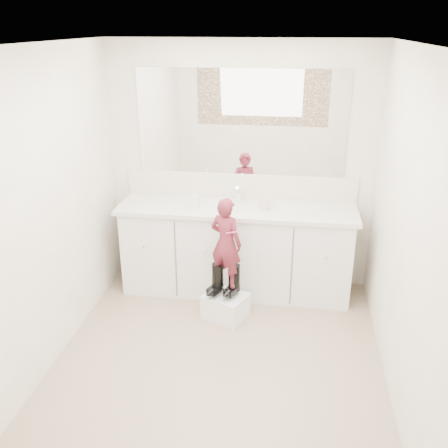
# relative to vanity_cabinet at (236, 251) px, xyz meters

# --- Properties ---
(floor) EXTENTS (3.00, 3.00, 0.00)m
(floor) POSITION_rel_vanity_cabinet_xyz_m (0.00, -1.23, -0.42)
(floor) COLOR #867058
(floor) RESTS_ON ground
(ceiling) EXTENTS (3.00, 3.00, 0.00)m
(ceiling) POSITION_rel_vanity_cabinet_xyz_m (0.00, -1.23, 1.97)
(ceiling) COLOR white
(ceiling) RESTS_ON wall_back
(wall_back) EXTENTS (2.60, 0.00, 2.60)m
(wall_back) POSITION_rel_vanity_cabinet_xyz_m (0.00, 0.27, 0.77)
(wall_back) COLOR beige
(wall_back) RESTS_ON floor
(wall_front) EXTENTS (2.60, 0.00, 2.60)m
(wall_front) POSITION_rel_vanity_cabinet_xyz_m (0.00, -2.73, 0.77)
(wall_front) COLOR beige
(wall_front) RESTS_ON floor
(wall_left) EXTENTS (0.00, 3.00, 3.00)m
(wall_left) POSITION_rel_vanity_cabinet_xyz_m (-1.30, -1.23, 0.78)
(wall_left) COLOR beige
(wall_left) RESTS_ON floor
(wall_right) EXTENTS (0.00, 3.00, 3.00)m
(wall_right) POSITION_rel_vanity_cabinet_xyz_m (1.30, -1.23, 0.78)
(wall_right) COLOR beige
(wall_right) RESTS_ON floor
(vanity_cabinet) EXTENTS (2.20, 0.55, 0.85)m
(vanity_cabinet) POSITION_rel_vanity_cabinet_xyz_m (0.00, 0.00, 0.00)
(vanity_cabinet) COLOR silver
(vanity_cabinet) RESTS_ON floor
(countertop) EXTENTS (2.28, 0.58, 0.04)m
(countertop) POSITION_rel_vanity_cabinet_xyz_m (0.00, -0.01, 0.45)
(countertop) COLOR beige
(countertop) RESTS_ON vanity_cabinet
(backsplash) EXTENTS (2.28, 0.03, 0.25)m
(backsplash) POSITION_rel_vanity_cabinet_xyz_m (0.00, 0.26, 0.59)
(backsplash) COLOR beige
(backsplash) RESTS_ON countertop
(mirror) EXTENTS (2.00, 0.02, 1.00)m
(mirror) POSITION_rel_vanity_cabinet_xyz_m (0.00, 0.26, 1.22)
(mirror) COLOR white
(mirror) RESTS_ON wall_back
(dot_panel) EXTENTS (2.00, 0.01, 1.20)m
(dot_panel) POSITION_rel_vanity_cabinet_xyz_m (0.00, -2.71, 1.22)
(dot_panel) COLOR #472819
(dot_panel) RESTS_ON wall_front
(faucet) EXTENTS (0.08, 0.08, 0.10)m
(faucet) POSITION_rel_vanity_cabinet_xyz_m (0.00, 0.15, 0.52)
(faucet) COLOR silver
(faucet) RESTS_ON countertop
(cup) EXTENTS (0.14, 0.14, 0.10)m
(cup) POSITION_rel_vanity_cabinet_xyz_m (0.27, -0.02, 0.52)
(cup) COLOR beige
(cup) RESTS_ON countertop
(soap_bottle) EXTENTS (0.10, 0.10, 0.18)m
(soap_bottle) POSITION_rel_vanity_cabinet_xyz_m (-0.40, -0.07, 0.56)
(soap_bottle) COLOR white
(soap_bottle) RESTS_ON countertop
(step_stool) EXTENTS (0.45, 0.42, 0.23)m
(step_stool) POSITION_rel_vanity_cabinet_xyz_m (-0.03, -0.54, -0.31)
(step_stool) COLOR white
(step_stool) RESTS_ON floor
(boot_left) EXTENTS (0.18, 0.23, 0.30)m
(boot_left) POSITION_rel_vanity_cabinet_xyz_m (-0.11, -0.52, -0.04)
(boot_left) COLOR black
(boot_left) RESTS_ON step_stool
(boot_right) EXTENTS (0.18, 0.23, 0.30)m
(boot_right) POSITION_rel_vanity_cabinet_xyz_m (0.04, -0.52, -0.04)
(boot_right) COLOR black
(boot_right) RESTS_ON step_stool
(toddler) EXTENTS (0.36, 0.30, 0.83)m
(toddler) POSITION_rel_vanity_cabinet_xyz_m (-0.03, -0.52, 0.32)
(toddler) COLOR #9B2F49
(toddler) RESTS_ON step_stool
(toothbrush) EXTENTS (0.13, 0.07, 0.06)m
(toothbrush) POSITION_rel_vanity_cabinet_xyz_m (0.04, -0.60, 0.46)
(toothbrush) COLOR #DE568A
(toothbrush) RESTS_ON toddler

